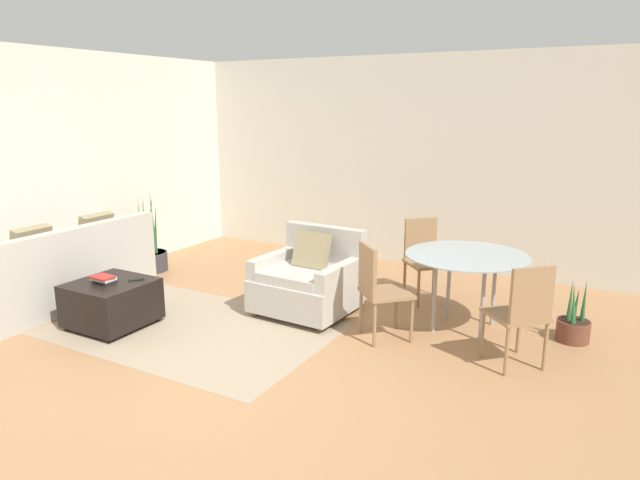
% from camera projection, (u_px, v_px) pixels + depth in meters
% --- Properties ---
extents(ground_plane, '(20.00, 20.00, 0.00)m').
position_uv_depth(ground_plane, '(224.00, 378.00, 4.55)').
color(ground_plane, '#A3754C').
extents(wall_back, '(12.00, 0.06, 2.75)m').
position_uv_depth(wall_back, '(407.00, 162.00, 7.57)').
color(wall_back, beige).
rests_on(wall_back, ground_plane).
extents(wall_left, '(0.06, 12.00, 2.75)m').
position_uv_depth(wall_left, '(91.00, 166.00, 7.02)').
color(wall_left, beige).
rests_on(wall_left, ground_plane).
extents(area_rug, '(2.64, 1.79, 0.01)m').
position_uv_depth(area_rug, '(193.00, 329.00, 5.54)').
color(area_rug, gray).
rests_on(area_rug, ground_plane).
extents(couch, '(0.86, 1.99, 0.93)m').
position_uv_depth(couch, '(63.00, 275.00, 6.20)').
color(couch, '#B2ADA3').
rests_on(couch, ground_plane).
extents(armchair, '(0.98, 0.91, 0.86)m').
position_uv_depth(armchair, '(308.00, 281.00, 5.92)').
color(armchair, '#B2ADA3').
rests_on(armchair, ground_plane).
extents(ottoman, '(0.70, 0.71, 0.45)m').
position_uv_depth(ottoman, '(112.00, 302.00, 5.57)').
color(ottoman, black).
rests_on(ottoman, ground_plane).
extents(book_stack, '(0.23, 0.18, 0.07)m').
position_uv_depth(book_stack, '(104.00, 279.00, 5.50)').
color(book_stack, black).
rests_on(book_stack, ottoman).
extents(tv_remote_primary, '(0.13, 0.14, 0.01)m').
position_uv_depth(tv_remote_primary, '(136.00, 280.00, 5.58)').
color(tv_remote_primary, black).
rests_on(tv_remote_primary, ottoman).
extents(tv_remote_secondary, '(0.13, 0.14, 0.01)m').
position_uv_depth(tv_remote_secondary, '(109.00, 278.00, 5.64)').
color(tv_remote_secondary, black).
rests_on(tv_remote_secondary, ottoman).
extents(potted_plant, '(0.42, 0.42, 1.09)m').
position_uv_depth(potted_plant, '(151.00, 255.00, 7.43)').
color(potted_plant, '#333338').
rests_on(potted_plant, ground_plane).
extents(dining_table, '(1.16, 1.16, 0.74)m').
position_uv_depth(dining_table, '(467.00, 262.00, 5.40)').
color(dining_table, '#99A8AD').
rests_on(dining_table, ground_plane).
extents(dining_chair_near_left, '(0.59, 0.59, 0.90)m').
position_uv_depth(dining_chair_near_left, '(378.00, 285.00, 5.20)').
color(dining_chair_near_left, '#93704C').
rests_on(dining_chair_near_left, ground_plane).
extents(dining_chair_near_right, '(0.59, 0.59, 0.90)m').
position_uv_depth(dining_chair_near_right, '(522.00, 309.00, 4.60)').
color(dining_chair_near_right, '#93704C').
rests_on(dining_chair_near_right, ground_plane).
extents(dining_chair_far_left, '(0.59, 0.59, 0.90)m').
position_uv_depth(dining_chair_far_left, '(424.00, 254.00, 6.28)').
color(dining_chair_far_left, '#93704C').
rests_on(dining_chair_far_left, ground_plane).
extents(potted_plant_small, '(0.30, 0.30, 0.61)m').
position_uv_depth(potted_plant_small, '(573.00, 326.00, 5.23)').
color(potted_plant_small, brown).
rests_on(potted_plant_small, ground_plane).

